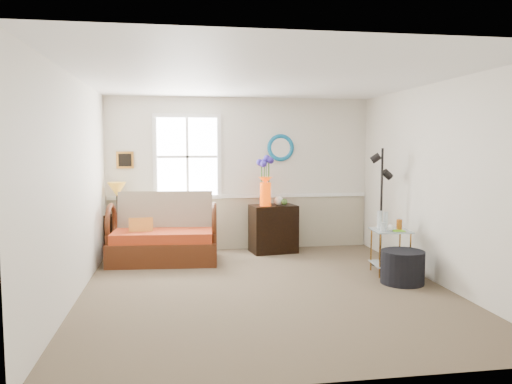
{
  "coord_description": "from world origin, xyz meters",
  "views": [
    {
      "loc": [
        -1.08,
        -5.99,
        1.79
      ],
      "look_at": [
        -0.07,
        0.35,
        1.19
      ],
      "focal_mm": 35.0,
      "sensor_mm": 36.0,
      "label": 1
    }
  ],
  "objects": [
    {
      "name": "wainscot",
      "position": [
        0.0,
        2.48,
        0.45
      ],
      "size": [
        4.46,
        0.02,
        0.9
      ],
      "primitive_type": "cube",
      "color": "tan",
      "rests_on": "walls"
    },
    {
      "name": "ottoman",
      "position": [
        1.8,
        -0.01,
        0.21
      ],
      "size": [
        0.67,
        0.67,
        0.43
      ],
      "primitive_type": "cylinder",
      "rotation": [
        0.0,
        0.0,
        0.22
      ],
      "color": "black",
      "rests_on": "floor"
    },
    {
      "name": "cabinet",
      "position": [
        0.51,
        2.12,
        0.4
      ],
      "size": [
        0.8,
        0.58,
        0.8
      ],
      "primitive_type": null,
      "rotation": [
        0.0,
        0.0,
        0.14
      ],
      "color": "black",
      "rests_on": "floor"
    },
    {
      "name": "flower_vase",
      "position": [
        0.36,
        2.06,
        1.2
      ],
      "size": [
        0.29,
        0.29,
        0.8
      ],
      "primitive_type": null,
      "rotation": [
        0.0,
        0.0,
        0.24
      ],
      "color": "#DF3D02",
      "rests_on": "cabinet"
    },
    {
      "name": "throw_pillow",
      "position": [
        -1.62,
        1.62,
        0.53
      ],
      "size": [
        0.36,
        0.11,
        0.36
      ],
      "primitive_type": null,
      "rotation": [
        0.0,
        0.0,
        0.07
      ],
      "color": "#E35507",
      "rests_on": "loveseat"
    },
    {
      "name": "lamp_stand",
      "position": [
        -2.03,
        2.29,
        0.33
      ],
      "size": [
        0.49,
        0.49,
        0.66
      ],
      "primitive_type": null,
      "rotation": [
        0.0,
        0.0,
        -0.4
      ],
      "color": "black",
      "rests_on": "floor"
    },
    {
      "name": "floor_lamp",
      "position": [
        1.91,
        0.97,
        0.88
      ],
      "size": [
        0.33,
        0.33,
        1.75
      ],
      "primitive_type": null,
      "rotation": [
        0.0,
        0.0,
        -0.36
      ],
      "color": "black",
      "rests_on": "floor"
    },
    {
      "name": "mirror",
      "position": [
        0.7,
        2.48,
        1.75
      ],
      "size": [
        0.47,
        0.07,
        0.47
      ],
      "primitive_type": "torus",
      "rotation": [
        1.57,
        0.0,
        0.0
      ],
      "color": "#0E7DA7",
      "rests_on": "walls"
    },
    {
      "name": "potted_plant",
      "position": [
        -1.88,
        2.26,
        0.81
      ],
      "size": [
        0.49,
        0.51,
        0.3
      ],
      "primitive_type": "imported",
      "rotation": [
        0.0,
        0.0,
        -0.58
      ],
      "color": "#43672A",
      "rests_on": "lamp_stand"
    },
    {
      "name": "chair_rail",
      "position": [
        0.0,
        2.47,
        0.92
      ],
      "size": [
        4.46,
        0.04,
        0.06
      ],
      "primitive_type": "cube",
      "color": "white",
      "rests_on": "walls"
    },
    {
      "name": "picture",
      "position": [
        -1.92,
        2.48,
        1.55
      ],
      "size": [
        0.28,
        0.03,
        0.28
      ],
      "primitive_type": "cube",
      "color": "orange",
      "rests_on": "walls"
    },
    {
      "name": "window",
      "position": [
        -0.9,
        2.47,
        1.6
      ],
      "size": [
        1.14,
        0.06,
        1.44
      ],
      "primitive_type": null,
      "color": "white",
      "rests_on": "walls"
    },
    {
      "name": "floor",
      "position": [
        0.0,
        0.0,
        0.0
      ],
      "size": [
        4.5,
        5.0,
        0.01
      ],
      "primitive_type": "cube",
      "color": "brown",
      "rests_on": "ground"
    },
    {
      "name": "side_table",
      "position": [
        1.84,
        0.46,
        0.31
      ],
      "size": [
        0.54,
        0.54,
        0.63
      ],
      "primitive_type": null,
      "rotation": [
        0.0,
        0.0,
        -0.1
      ],
      "color": "#A46F2A",
      "rests_on": "floor"
    },
    {
      "name": "loveseat",
      "position": [
        -1.29,
        1.69,
        0.53
      ],
      "size": [
        1.69,
        1.04,
        1.06
      ],
      "primitive_type": null,
      "rotation": [
        0.0,
        0.0,
        -0.08
      ],
      "color": "#572910",
      "rests_on": "floor"
    },
    {
      "name": "walls",
      "position": [
        0.0,
        0.0,
        1.3
      ],
      "size": [
        4.51,
        5.01,
        2.6
      ],
      "color": "silver",
      "rests_on": "floor"
    },
    {
      "name": "tabletop_items",
      "position": [
        1.86,
        0.49,
        0.75
      ],
      "size": [
        0.43,
        0.43,
        0.25
      ],
      "primitive_type": null,
      "rotation": [
        0.0,
        0.0,
        -0.05
      ],
      "color": "silver",
      "rests_on": "side_table"
    },
    {
      "name": "table_lamp",
      "position": [
        -2.04,
        2.25,
        0.93
      ],
      "size": [
        0.32,
        0.32,
        0.53
      ],
      "primitive_type": null,
      "rotation": [
        0.0,
        0.0,
        -0.09
      ],
      "color": "gold",
      "rests_on": "lamp_stand"
    },
    {
      "name": "ceiling",
      "position": [
        0.0,
        0.0,
        2.6
      ],
      "size": [
        4.5,
        5.0,
        0.01
      ],
      "primitive_type": "cube",
      "color": "white",
      "rests_on": "walls"
    }
  ]
}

